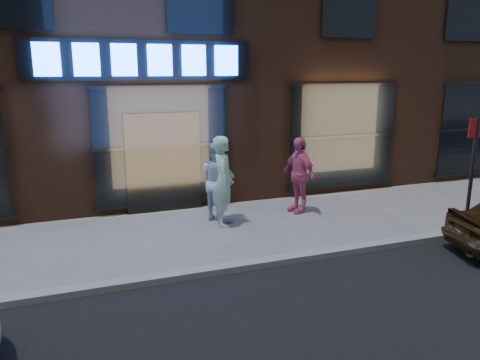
% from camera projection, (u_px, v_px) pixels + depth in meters
% --- Properties ---
extents(ground, '(90.00, 90.00, 0.00)m').
position_uv_depth(ground, '(211.00, 274.00, 7.96)').
color(ground, slate).
rests_on(ground, ground).
extents(curb, '(60.00, 0.25, 0.12)m').
position_uv_depth(curb, '(211.00, 271.00, 7.94)').
color(curb, gray).
rests_on(curb, ground).
extents(storefront_building, '(30.20, 8.28, 10.30)m').
position_uv_depth(storefront_building, '(132.00, 10.00, 14.06)').
color(storefront_building, '#54301E').
rests_on(storefront_building, ground).
extents(man_bowtie, '(0.66, 0.83, 2.00)m').
position_uv_depth(man_bowtie, '(223.00, 181.00, 10.26)').
color(man_bowtie, '#B6F0D2').
rests_on(man_bowtie, ground).
extents(man_cap, '(0.98, 1.09, 1.83)m').
position_uv_depth(man_cap, '(218.00, 181.00, 10.65)').
color(man_cap, white).
rests_on(man_cap, ground).
extents(passerby, '(0.68, 1.15, 1.84)m').
position_uv_depth(passerby, '(299.00, 175.00, 11.26)').
color(passerby, '#E35D8B').
rests_on(passerby, ground).
extents(sign_post, '(0.39, 0.08, 2.46)m').
position_uv_depth(sign_post, '(473.00, 165.00, 9.61)').
color(sign_post, '#262628').
rests_on(sign_post, ground).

